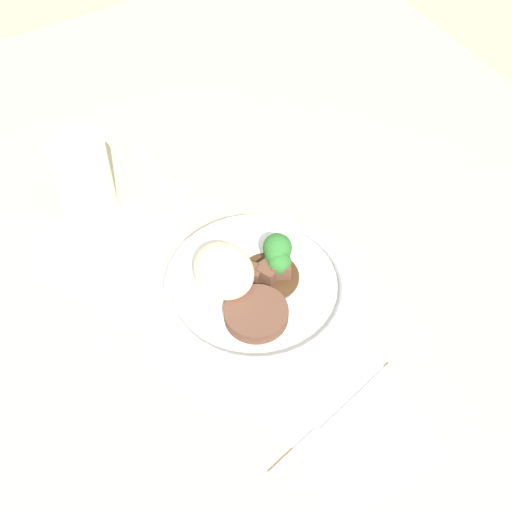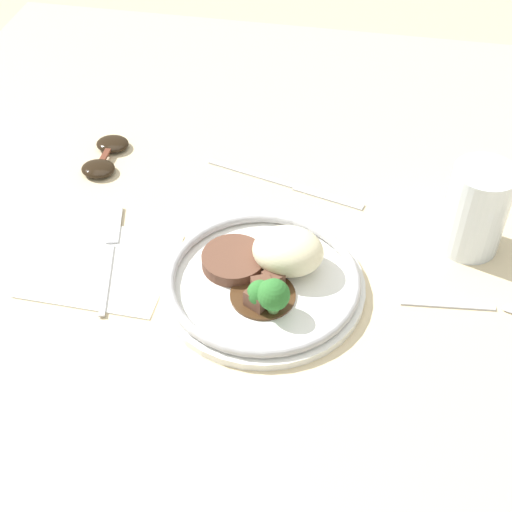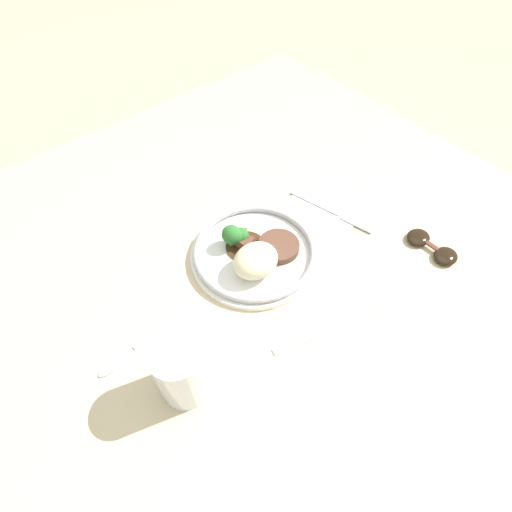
{
  "view_description": "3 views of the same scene",
  "coord_description": "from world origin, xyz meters",
  "px_view_note": "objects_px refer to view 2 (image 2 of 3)",
  "views": [
    {
      "loc": [
        -0.49,
        0.21,
        0.76
      ],
      "look_at": [
        -0.03,
        -0.06,
        0.09
      ],
      "focal_mm": 50.0,
      "sensor_mm": 36.0,
      "label": 1
    },
    {
      "loc": [
        0.06,
        -0.61,
        0.65
      ],
      "look_at": [
        -0.06,
        -0.03,
        0.08
      ],
      "focal_mm": 50.0,
      "sensor_mm": 36.0,
      "label": 2
    },
    {
      "loc": [
        0.25,
        0.3,
        0.63
      ],
      "look_at": [
        -0.03,
        -0.03,
        0.07
      ],
      "focal_mm": 28.0,
      "sensor_mm": 36.0,
      "label": 3
    }
  ],
  "objects_px": {
    "fork": "(111,246)",
    "plate": "(266,277)",
    "juice_glass": "(475,214)",
    "knife": "(290,185)",
    "spoon": "(508,309)",
    "sunglasses": "(106,156)"
  },
  "relations": [
    {
      "from": "plate",
      "to": "spoon",
      "type": "relative_size",
      "value": 1.39
    },
    {
      "from": "fork",
      "to": "plate",
      "type": "bearing_deg",
      "value": -111.72
    },
    {
      "from": "juice_glass",
      "to": "knife",
      "type": "bearing_deg",
      "value": 162.82
    },
    {
      "from": "knife",
      "to": "spoon",
      "type": "relative_size",
      "value": 1.31
    },
    {
      "from": "plate",
      "to": "fork",
      "type": "bearing_deg",
      "value": 171.97
    },
    {
      "from": "plate",
      "to": "fork",
      "type": "xyz_separation_m",
      "value": [
        -0.2,
        0.03,
        -0.01
      ]
    },
    {
      "from": "sunglasses",
      "to": "plate",
      "type": "bearing_deg",
      "value": -36.72
    },
    {
      "from": "sunglasses",
      "to": "fork",
      "type": "bearing_deg",
      "value": -68.34
    },
    {
      "from": "knife",
      "to": "spoon",
      "type": "bearing_deg",
      "value": -17.06
    },
    {
      "from": "plate",
      "to": "spoon",
      "type": "bearing_deg",
      "value": 3.47
    },
    {
      "from": "plate",
      "to": "knife",
      "type": "bearing_deg",
      "value": 90.51
    },
    {
      "from": "sunglasses",
      "to": "spoon",
      "type": "bearing_deg",
      "value": -18.53
    },
    {
      "from": "fork",
      "to": "spoon",
      "type": "xyz_separation_m",
      "value": [
        0.48,
        -0.01,
        -0.0
      ]
    },
    {
      "from": "fork",
      "to": "knife",
      "type": "bearing_deg",
      "value": -64.18
    },
    {
      "from": "juice_glass",
      "to": "spoon",
      "type": "xyz_separation_m",
      "value": [
        0.04,
        -0.1,
        -0.05
      ]
    },
    {
      "from": "plate",
      "to": "fork",
      "type": "relative_size",
      "value": 1.28
    },
    {
      "from": "plate",
      "to": "knife",
      "type": "xyz_separation_m",
      "value": [
        -0.0,
        0.19,
        -0.02
      ]
    },
    {
      "from": "knife",
      "to": "plate",
      "type": "bearing_deg",
      "value": -74.48
    },
    {
      "from": "juice_glass",
      "to": "fork",
      "type": "distance_m",
      "value": 0.44
    },
    {
      "from": "juice_glass",
      "to": "knife",
      "type": "xyz_separation_m",
      "value": [
        -0.23,
        0.07,
        -0.05
      ]
    },
    {
      "from": "spoon",
      "to": "plate",
      "type": "bearing_deg",
      "value": 177.54
    },
    {
      "from": "juice_glass",
      "to": "plate",
      "type": "bearing_deg",
      "value": -153.0
    }
  ]
}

